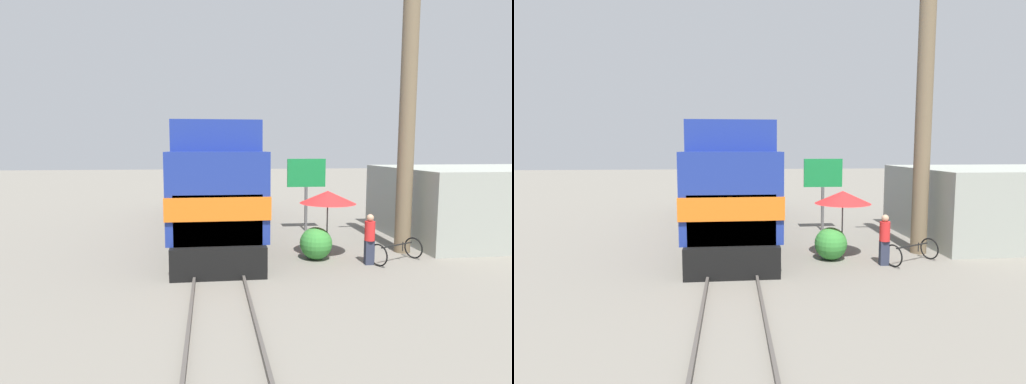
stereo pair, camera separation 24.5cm
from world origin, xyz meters
TOP-DOWN VIEW (x-y plane):
  - ground_plane at (0.00, 0.00)m, footprint 120.00×120.00m
  - rail_near at (-0.72, 0.00)m, footprint 0.08×36.53m
  - rail_far at (0.72, 0.00)m, footprint 0.08×36.53m
  - locomotive at (0.00, 4.94)m, footprint 3.15×15.75m
  - utility_pole at (6.89, 0.09)m, footprint 1.80×0.57m
  - vendor_umbrella at (3.89, -0.25)m, footprint 1.97×1.97m
  - billboard_sign at (4.23, 4.30)m, footprint 1.81×0.12m
  - shrub_cluster at (3.42, -0.50)m, footprint 1.13×1.13m
  - person_bystander at (5.02, -1.33)m, footprint 0.34×0.34m
  - bicycle at (6.05, -1.18)m, footprint 1.99×1.47m
  - building_block_distant at (11.71, 2.25)m, footprint 8.18×6.39m

SIDE VIEW (x-z plane):
  - ground_plane at x=0.00m, z-range 0.00..0.00m
  - rail_near at x=-0.72m, z-range 0.00..0.15m
  - rail_far at x=0.72m, z-range 0.00..0.15m
  - bicycle at x=6.05m, z-range 0.01..0.76m
  - shrub_cluster at x=3.42m, z-range 0.00..1.13m
  - person_bystander at x=5.02m, z-range 0.07..1.77m
  - building_block_distant at x=11.71m, z-range 0.00..3.03m
  - locomotive at x=0.00m, z-range -0.36..4.41m
  - vendor_umbrella at x=3.89m, z-range 0.96..3.34m
  - billboard_sign at x=4.23m, z-range 0.80..4.18m
  - utility_pole at x=6.89m, z-range 0.03..10.50m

